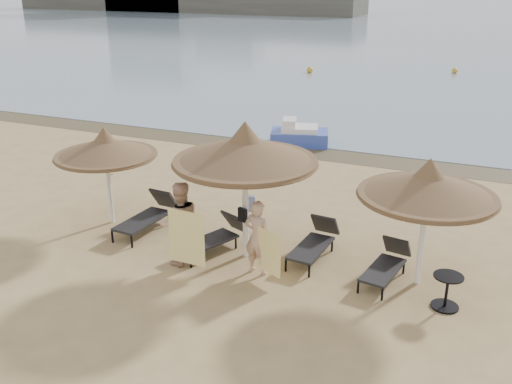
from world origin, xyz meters
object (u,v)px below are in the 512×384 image
at_px(side_table, 446,293).
at_px(lounger_far_left, 149,214).
at_px(palapa_center, 245,150).
at_px(lounger_near_left, 216,236).
at_px(lounger_near_right, 315,241).
at_px(palapa_left, 105,148).
at_px(lounger_far_right, 387,263).
at_px(pedal_boat, 299,135).
at_px(palapa_right, 428,185).
at_px(person_right, 258,232).
at_px(person_left, 180,217).

bearing_deg(side_table, lounger_far_left, 172.96).
bearing_deg(lounger_far_left, palapa_center, -2.97).
height_order(lounger_near_left, lounger_near_right, lounger_near_right).
xyz_separation_m(palapa_left, lounger_far_right, (6.96, -0.14, -1.64)).
bearing_deg(side_table, lounger_near_right, 159.76).
bearing_deg(side_table, pedal_boat, 123.18).
xyz_separation_m(lounger_near_left, lounger_near_right, (2.16, 0.60, 0.01)).
distance_m(palapa_right, side_table, 2.05).
distance_m(lounger_near_right, person_right, 1.61).
xyz_separation_m(palapa_right, pedal_boat, (-5.50, 8.64, -1.77)).
height_order(palapa_right, person_right, palapa_right).
xyz_separation_m(lounger_far_left, pedal_boat, (0.99, 8.48, -0.03)).
distance_m(palapa_left, pedal_boat, 8.91).
xyz_separation_m(lounger_near_left, person_left, (-0.41, -0.85, 0.74)).
distance_m(palapa_right, person_left, 5.10).
bearing_deg(person_right, person_left, 13.86).
height_order(palapa_right, pedal_boat, palapa_right).
bearing_deg(person_right, lounger_near_right, -120.93).
bearing_deg(lounger_far_right, palapa_right, 11.03).
relative_size(lounger_near_left, person_left, 0.84).
xyz_separation_m(palapa_left, lounger_far_left, (1.10, 0.03, -1.59)).
xyz_separation_m(palapa_right, person_left, (-4.87, -1.10, -1.04)).
height_order(palapa_right, lounger_far_left, palapa_right).
bearing_deg(lounger_near_right, person_left, -145.61).
relative_size(lounger_far_left, pedal_boat, 0.84).
relative_size(lounger_near_left, side_table, 2.70).
xyz_separation_m(lounger_near_right, lounger_far_right, (1.66, -0.37, -0.02)).
bearing_deg(palapa_left, pedal_boat, 76.21).
bearing_deg(pedal_boat, palapa_center, -95.57).
height_order(lounger_far_left, pedal_boat, pedal_boat).
relative_size(lounger_far_left, person_left, 0.90).
relative_size(palapa_right, lounger_far_left, 1.37).
distance_m(side_table, person_right, 3.85).
bearing_deg(lounger_near_right, side_table, -15.28).
relative_size(palapa_left, lounger_far_left, 1.27).
xyz_separation_m(lounger_far_left, person_left, (1.63, -1.26, 0.70)).
height_order(lounger_far_right, side_table, lounger_far_right).
xyz_separation_m(lounger_far_left, person_right, (3.32, -1.01, 0.56)).
xyz_separation_m(palapa_left, person_right, (4.41, -0.97, -1.03)).
bearing_deg(person_left, palapa_left, -69.18).
height_order(palapa_center, lounger_far_left, palapa_center).
bearing_deg(lounger_far_left, side_table, -1.93).
distance_m(palapa_right, lounger_near_left, 4.80).
xyz_separation_m(palapa_center, person_right, (0.54, -0.61, -1.51)).
bearing_deg(person_left, lounger_far_right, 149.39).
bearing_deg(person_left, pedal_boat, -131.23).
distance_m(lounger_far_right, side_table, 1.43).
relative_size(palapa_left, side_table, 3.70).
xyz_separation_m(palapa_left, palapa_center, (3.87, -0.36, 0.48)).
xyz_separation_m(lounger_near_right, person_left, (-2.58, -1.45, 0.73)).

